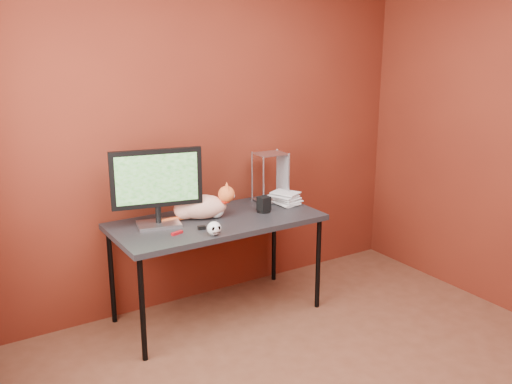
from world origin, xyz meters
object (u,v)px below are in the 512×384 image
cat (201,206)px  speaker (264,205)px  skull_mug (214,228)px  monitor (157,184)px  book_stack (279,140)px  desk (217,226)px

cat → speaker: bearing=11.3°
skull_mug → speaker: (0.55, 0.25, 0.01)m
monitor → skull_mug: (0.23, -0.38, -0.25)m
monitor → book_stack: (0.98, -0.04, 0.21)m
monitor → cat: monitor is taller
book_stack → monitor: bearing=177.8°
monitor → book_stack: bearing=10.6°
monitor → book_stack: size_ratio=0.60×
desk → monitor: (-0.41, 0.09, 0.35)m
monitor → speaker: monitor is taller
speaker → book_stack: (0.19, 0.08, 0.45)m
monitor → book_stack: 1.00m
monitor → speaker: size_ratio=5.21×
monitor → speaker: bearing=3.9°
speaker → monitor: bearing=160.9°
book_stack → skull_mug: bearing=-155.4°
skull_mug → book_stack: 0.94m
speaker → desk: bearing=164.3°
monitor → skull_mug: monitor is taller
desk → speaker: 0.40m
cat → speaker: cat is taller
skull_mug → speaker: size_ratio=0.81×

